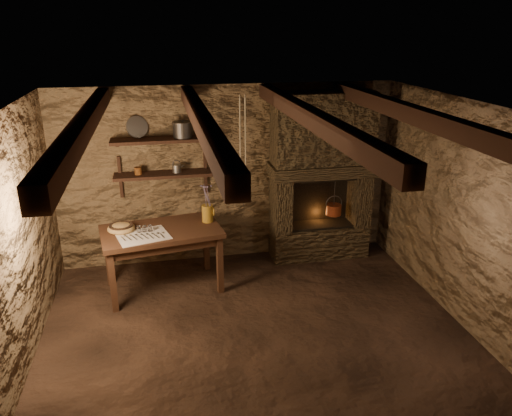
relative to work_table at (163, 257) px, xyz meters
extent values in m
plane|color=black|center=(0.93, -1.22, -0.43)|extent=(4.50, 4.50, 0.00)
cube|color=#493522|center=(0.93, 0.78, 0.77)|extent=(4.50, 0.04, 2.40)
cube|color=#493522|center=(0.93, -3.22, 0.77)|extent=(4.50, 0.04, 2.40)
cube|color=#493522|center=(-1.32, -1.22, 0.77)|extent=(0.04, 4.00, 2.40)
cube|color=#493522|center=(3.18, -1.22, 0.77)|extent=(0.04, 4.00, 2.40)
cube|color=black|center=(0.93, -1.22, 1.97)|extent=(4.50, 4.00, 0.04)
cube|color=black|center=(-0.57, -1.22, 1.88)|extent=(0.14, 3.95, 0.16)
cube|color=black|center=(0.43, -1.22, 1.88)|extent=(0.14, 3.95, 0.16)
cube|color=black|center=(1.43, -1.22, 1.88)|extent=(0.14, 3.95, 0.16)
cube|color=black|center=(2.43, -1.22, 1.88)|extent=(0.14, 3.95, 0.16)
cube|color=black|center=(0.08, 0.62, 0.87)|extent=(1.25, 0.30, 0.04)
cube|color=black|center=(0.08, 0.62, 1.32)|extent=(1.25, 0.30, 0.04)
cube|color=#322719|center=(2.18, 0.55, -0.21)|extent=(1.35, 0.45, 0.45)
cube|color=#322719|center=(1.62, 0.55, 0.39)|extent=(0.23, 0.45, 0.75)
cube|color=#322719|center=(2.74, 0.55, 0.39)|extent=(0.23, 0.45, 0.75)
cube|color=#322719|center=(2.18, 0.52, 0.85)|extent=(1.43, 0.51, 0.16)
cube|color=#322719|center=(2.18, 0.55, 1.40)|extent=(1.35, 0.45, 0.94)
cube|color=black|center=(2.18, 0.74, 0.39)|extent=(0.90, 0.06, 0.75)
cube|color=#382013|center=(0.00, 0.00, 0.34)|extent=(1.51, 1.00, 0.06)
cube|color=#382013|center=(0.00, 0.00, 0.25)|extent=(1.37, 0.87, 0.10)
cube|color=silver|center=(-0.21, -0.17, 0.37)|extent=(0.67, 0.59, 0.01)
cylinder|color=#A3751F|center=(0.58, 0.14, 0.48)|extent=(0.16, 0.16, 0.21)
torus|color=#A3751F|center=(0.65, 0.14, 0.50)|extent=(0.02, 0.12, 0.12)
ellipsoid|color=olive|center=(-0.46, 0.03, 0.41)|extent=(0.43, 0.43, 0.11)
cylinder|color=#2E2B29|center=(0.35, 0.62, 1.43)|extent=(0.31, 0.31, 0.18)
cylinder|color=gray|center=(-0.21, 0.72, 1.48)|extent=(0.30, 0.21, 0.27)
cylinder|color=#5B2E12|center=(-0.23, 0.62, 0.93)|extent=(0.10, 0.10, 0.09)
cylinder|color=maroon|center=(2.37, 0.50, 0.26)|extent=(0.21, 0.21, 0.15)
torus|color=#2E2B29|center=(2.37, 0.50, 0.35)|extent=(0.24, 0.01, 0.24)
cylinder|color=#2E2B29|center=(2.37, 0.50, 0.51)|extent=(0.01, 0.01, 0.44)
camera|label=1|loc=(0.04, -5.64, 2.69)|focal=35.00mm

